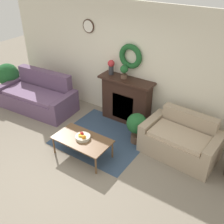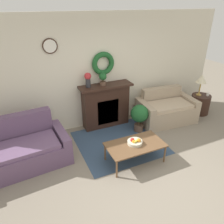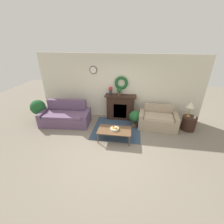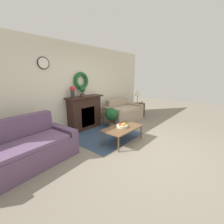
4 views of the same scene
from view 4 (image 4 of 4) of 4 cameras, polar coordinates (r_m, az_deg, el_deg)
ground_plane at (r=3.81m, az=10.74°, el=-13.76°), size 16.00×16.00×0.00m
floor_rug at (r=4.56m, az=-3.29°, el=-8.71°), size 1.83×1.72×0.01m
wall_back at (r=4.98m, az=-13.20°, el=8.98°), size 6.80×0.18×2.70m
fireplace at (r=5.02m, az=-10.26°, el=-0.15°), size 1.29×0.41×1.10m
couch_left at (r=3.48m, az=-30.85°, el=-12.55°), size 2.02×1.07×0.93m
loveseat_right at (r=5.87m, az=4.28°, el=-0.37°), size 1.52×0.96×0.83m
coffee_table at (r=4.00m, az=4.05°, el=-6.32°), size 1.13×0.62×0.40m
fruit_bowl at (r=3.99m, az=3.88°, el=-5.25°), size 0.29×0.29×0.12m
side_table_by_loveseat at (r=6.83m, az=10.19°, el=1.08°), size 0.52×0.52×0.54m
table_lamp at (r=6.68m, az=9.78°, el=7.16°), size 0.29×0.29×0.58m
mug at (r=6.82m, az=11.46°, el=3.71°), size 0.08×0.08×0.09m
vase_on_mantel_left at (r=4.65m, az=-14.77°, el=7.82°), size 0.16×0.16×0.34m
potted_plant_on_mantel at (r=4.85m, az=-11.15°, el=7.94°), size 0.18×0.18×0.31m
potted_plant_floor_by_loveseat at (r=5.05m, az=-0.32°, el=-1.23°), size 0.43×0.43×0.69m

